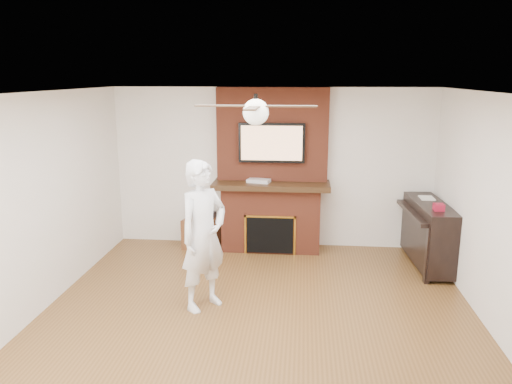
# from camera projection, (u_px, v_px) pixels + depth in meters

# --- Properties ---
(room_shell) EXTENTS (5.36, 5.86, 2.86)m
(room_shell) POSITION_uv_depth(u_px,v_px,m) (256.00, 216.00, 5.18)
(room_shell) COLOR brown
(room_shell) RESTS_ON ground
(fireplace) EXTENTS (1.78, 0.64, 2.50)m
(fireplace) POSITION_uv_depth(u_px,v_px,m) (272.00, 187.00, 7.71)
(fireplace) COLOR brown
(fireplace) RESTS_ON ground
(tv) EXTENTS (1.00, 0.08, 0.60)m
(tv) POSITION_uv_depth(u_px,v_px,m) (272.00, 143.00, 7.50)
(tv) COLOR black
(tv) RESTS_ON fireplace
(ceiling_fan) EXTENTS (1.21, 1.21, 0.31)m
(ceiling_fan) POSITION_uv_depth(u_px,v_px,m) (256.00, 111.00, 4.93)
(ceiling_fan) COLOR black
(ceiling_fan) RESTS_ON room_shell
(person) EXTENTS (0.74, 0.77, 1.76)m
(person) POSITION_uv_depth(u_px,v_px,m) (203.00, 236.00, 5.72)
(person) COLOR white
(person) RESTS_ON ground
(side_table) EXTENTS (0.59, 0.59, 0.57)m
(side_table) POSITION_uv_depth(u_px,v_px,m) (202.00, 231.00, 7.91)
(side_table) COLOR #5B321A
(side_table) RESTS_ON ground
(piano) EXTENTS (0.60, 1.44, 1.02)m
(piano) POSITION_uv_depth(u_px,v_px,m) (428.00, 232.00, 7.08)
(piano) COLOR black
(piano) RESTS_ON ground
(cable_box) EXTENTS (0.37, 0.26, 0.05)m
(cable_box) POSITION_uv_depth(u_px,v_px,m) (259.00, 181.00, 7.60)
(cable_box) COLOR silver
(cable_box) RESTS_ON fireplace
(candle_orange) EXTENTS (0.06, 0.06, 0.12)m
(candle_orange) POSITION_uv_depth(u_px,v_px,m) (260.00, 249.00, 7.69)
(candle_orange) COLOR #B86C15
(candle_orange) RESTS_ON ground
(candle_green) EXTENTS (0.08, 0.08, 0.09)m
(candle_green) POSITION_uv_depth(u_px,v_px,m) (267.00, 249.00, 7.71)
(candle_green) COLOR #317C33
(candle_green) RESTS_ON ground
(candle_blue) EXTENTS (0.06, 0.06, 0.09)m
(candle_blue) POSITION_uv_depth(u_px,v_px,m) (278.00, 249.00, 7.72)
(candle_blue) COLOR #313B93
(candle_blue) RESTS_ON ground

